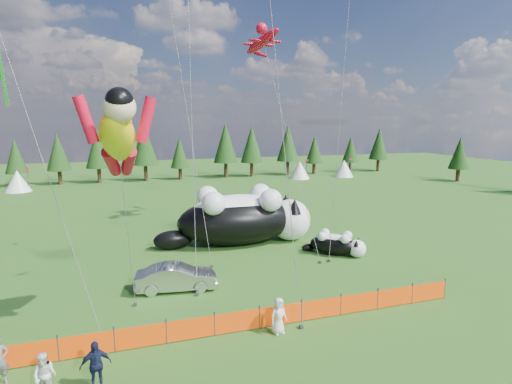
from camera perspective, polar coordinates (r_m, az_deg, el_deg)
ground at (r=20.87m, az=-4.89°, el=-15.50°), size 160.00×160.00×0.00m
safety_fence at (r=18.04m, az=-2.67°, el=-18.00°), size 22.06×0.06×1.10m
tree_line at (r=63.73m, az=-14.09°, el=5.18°), size 90.00×4.00×8.00m
festival_tents at (r=60.80m, az=-3.26°, el=2.78°), size 50.00×3.20×2.80m
cat_large at (r=29.63m, az=-1.71°, el=-3.59°), size 11.82×4.45×4.27m
cat_small at (r=28.03m, az=11.47°, el=-7.25°), size 3.68×3.42×1.62m
car at (r=22.39m, az=-11.28°, el=-11.87°), size 4.46×2.02×1.42m
spectator_b at (r=15.91m, az=-27.95°, el=-22.19°), size 0.87×0.69×1.58m
spectator_c at (r=15.62m, az=-21.95°, el=-22.00°), size 1.09×0.69×1.74m
spectator_e at (r=17.86m, az=3.24°, el=-17.25°), size 0.88×0.69×1.60m
superhero_kite at (r=16.60m, az=-19.10°, el=7.37°), size 4.31×5.21×10.58m
gecko_kite at (r=35.47m, az=0.90°, el=20.68°), size 4.95×14.35×18.94m
diamond_kite_a at (r=25.25m, az=-9.62°, el=24.07°), size 1.04×5.46×17.12m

